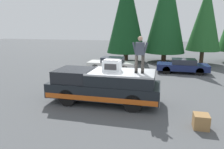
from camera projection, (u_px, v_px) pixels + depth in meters
name	position (u px, v px, depth m)	size (l,w,h in m)	color
ground_plane	(115.00, 102.00, 10.47)	(90.00, 90.00, 0.00)	#4C4F51
pickup_truck	(104.00, 86.00, 10.21)	(2.01, 5.54, 1.65)	black
compressor_unit	(112.00, 65.00, 9.88)	(0.65, 0.84, 0.56)	silver
person_on_truck_bed	(140.00, 54.00, 9.37)	(0.29, 0.72, 1.69)	#423D38
parked_car_navy	(182.00, 66.00, 16.85)	(1.64, 4.10, 1.16)	navy
parked_car_white	(112.00, 64.00, 17.83)	(1.64, 4.10, 1.16)	white
wooden_crate	(201.00, 121.00, 7.68)	(0.56, 0.56, 0.56)	olive
conifer_left	(206.00, 18.00, 20.00)	(3.28, 3.28, 7.84)	#4C3826
conifer_center_left	(166.00, 9.00, 21.03)	(4.26, 4.26, 10.00)	#4C3826
conifer_center_right	(126.00, 12.00, 21.20)	(4.10, 4.10, 9.45)	#4C3826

